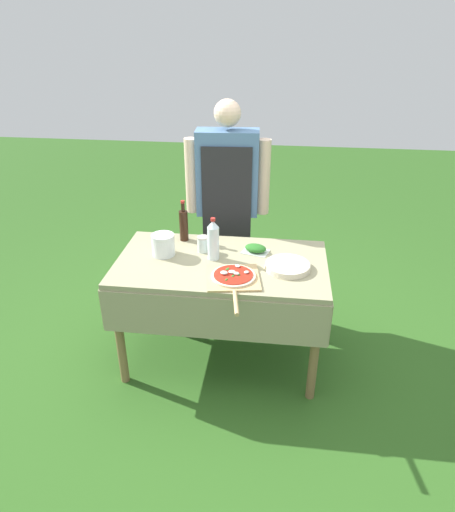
% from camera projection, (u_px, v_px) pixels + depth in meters
% --- Properties ---
extents(ground_plane, '(12.00, 12.00, 0.00)m').
position_uv_depth(ground_plane, '(222.00, 356.00, 3.21)').
color(ground_plane, '#2D5B1E').
extents(prep_table, '(1.34, 0.76, 0.76)m').
position_uv_depth(prep_table, '(221.00, 276.00, 2.91)').
color(prep_table, gray).
rests_on(prep_table, ground).
extents(person_cook, '(0.61, 0.23, 1.64)m').
position_uv_depth(person_cook, '(227.00, 194.00, 3.35)').
color(person_cook, '#333D56').
rests_on(person_cook, ground).
extents(pizza_on_peel, '(0.35, 0.55, 0.05)m').
position_uv_depth(pizza_on_peel, '(233.00, 278.00, 2.65)').
color(pizza_on_peel, tan).
rests_on(pizza_on_peel, prep_table).
extents(oil_bottle, '(0.06, 0.06, 0.29)m').
position_uv_depth(oil_bottle, '(184.00, 225.00, 3.08)').
color(oil_bottle, black).
rests_on(oil_bottle, prep_table).
extents(water_bottle, '(0.07, 0.07, 0.28)m').
position_uv_depth(water_bottle, '(213.00, 240.00, 2.83)').
color(water_bottle, silver).
rests_on(water_bottle, prep_table).
extents(herb_container, '(0.19, 0.16, 0.05)m').
position_uv_depth(herb_container, '(256.00, 249.00, 2.96)').
color(herb_container, silver).
rests_on(herb_container, prep_table).
extents(mixing_tub, '(0.15, 0.15, 0.14)m').
position_uv_depth(mixing_tub, '(163.00, 245.00, 2.91)').
color(mixing_tub, silver).
rests_on(mixing_tub, prep_table).
extents(plate_stack, '(0.28, 0.28, 0.03)m').
position_uv_depth(plate_stack, '(288.00, 266.00, 2.77)').
color(plate_stack, beige).
rests_on(plate_stack, prep_table).
extents(sauce_jar, '(0.07, 0.07, 0.10)m').
position_uv_depth(sauce_jar, '(203.00, 245.00, 2.96)').
color(sauce_jar, silver).
rests_on(sauce_jar, prep_table).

